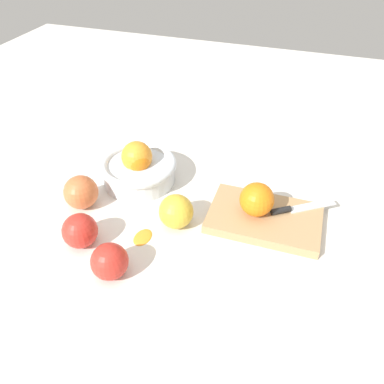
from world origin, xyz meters
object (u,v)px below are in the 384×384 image
(apple_mid_center, at_px, (176,211))
(apple_front_left, at_px, (110,261))
(cutting_board, at_px, (264,218))
(orange_on_board, at_px, (257,199))
(apple_mid_left, at_px, (81,192))
(bowl, at_px, (138,167))
(apple_front_left_2, at_px, (80,231))
(knife, at_px, (294,209))

(apple_mid_center, relative_size, apple_front_left, 1.06)
(cutting_board, relative_size, orange_on_board, 3.26)
(apple_mid_left, xyz_separation_m, apple_front_left, (0.16, -0.16, -0.00))
(bowl, relative_size, apple_mid_left, 2.41)
(cutting_board, height_order, apple_mid_center, apple_mid_center)
(bowl, bearing_deg, apple_front_left_2, -95.34)
(apple_front_left, relative_size, apple_front_left_2, 0.99)
(apple_mid_left, bearing_deg, cutting_board, 10.75)
(knife, xyz_separation_m, apple_front_left_2, (-0.40, -0.22, 0.01))
(cutting_board, bearing_deg, knife, 30.88)
(orange_on_board, distance_m, apple_mid_center, 0.17)
(bowl, height_order, apple_mid_center, bowl)
(knife, xyz_separation_m, apple_mid_center, (-0.24, -0.10, 0.01))
(bowl, height_order, cutting_board, bowl)
(bowl, distance_m, apple_front_left, 0.30)
(bowl, height_order, orange_on_board, bowl)
(cutting_board, relative_size, apple_front_left_2, 3.35)
(cutting_board, bearing_deg, orange_on_board, -179.94)
(cutting_board, distance_m, apple_mid_left, 0.42)
(knife, bearing_deg, orange_on_board, -156.48)
(apple_front_left_2, bearing_deg, apple_front_left, -28.98)
(orange_on_board, height_order, apple_front_left, orange_on_board)
(bowl, relative_size, apple_mid_center, 2.50)
(orange_on_board, bearing_deg, knife, 23.52)
(apple_front_left_2, bearing_deg, cutting_board, 27.99)
(bowl, bearing_deg, knife, -2.46)
(bowl, xyz_separation_m, orange_on_board, (0.30, -0.05, 0.02))
(bowl, xyz_separation_m, apple_mid_left, (-0.08, -0.13, -0.00))
(bowl, xyz_separation_m, apple_front_left_2, (-0.02, -0.24, -0.00))
(apple_mid_left, relative_size, apple_front_left_2, 1.08)
(cutting_board, xyz_separation_m, apple_front_left, (-0.25, -0.24, 0.02))
(cutting_board, bearing_deg, apple_front_left, -136.68)
(apple_front_left_2, bearing_deg, apple_mid_center, 34.90)
(cutting_board, xyz_separation_m, apple_mid_center, (-0.18, -0.07, 0.03))
(apple_mid_center, xyz_separation_m, apple_front_left, (-0.07, -0.17, -0.00))
(orange_on_board, height_order, apple_mid_center, orange_on_board)
(orange_on_board, xyz_separation_m, knife, (0.08, 0.03, -0.03))
(orange_on_board, relative_size, apple_mid_left, 0.95)
(bowl, xyz_separation_m, knife, (0.38, -0.02, -0.01))
(knife, bearing_deg, cutting_board, -149.12)
(bowl, relative_size, knife, 1.37)
(cutting_board, relative_size, apple_front_left, 3.39)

